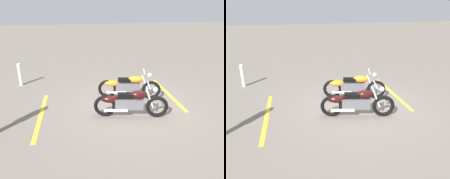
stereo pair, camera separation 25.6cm
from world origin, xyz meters
The scene contains 6 objects.
ground_plane centered at (0.00, 0.00, 0.00)m, with size 60.00×60.00×0.00m, color slate.
motorcycle_bright_foreground centered at (0.02, -0.70, 0.46)m, with size 2.18×0.78×1.04m.
motorcycle_dark_foreground centered at (0.35, 0.68, 0.46)m, with size 2.20×0.74×1.04m.
bollard_post centered at (4.02, -2.92, 0.46)m, with size 0.14×0.14×0.92m, color white.
parking_stripe_near centered at (-1.60, -0.82, 0.00)m, with size 3.20×0.12×0.01m, color yellow.
parking_stripe_mid centered at (2.98, 0.07, 0.00)m, with size 3.20×0.12×0.01m, color yellow.
Camera 2 is at (2.32, 6.66, 3.28)m, focal length 36.92 mm.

